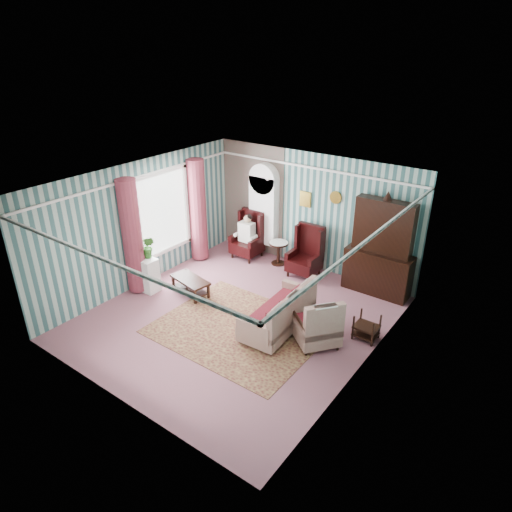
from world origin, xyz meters
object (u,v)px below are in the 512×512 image
Objects in this scene: wingback_left at (247,235)px; coffee_table at (191,286)px; round_side_table at (278,253)px; nest_table at (367,327)px; wingback_right at (305,252)px; floral_armchair at (317,323)px; dresser_hutch at (381,245)px; bookcase at (263,215)px; seated_woman at (247,237)px; sofa at (278,309)px; plant_stand at (147,274)px.

wingback_left reaches higher than coffee_table.
round_side_table is 1.11× the size of nest_table.
wingback_right is 1.39× the size of floral_armchair.
coffee_table is at bearing 129.27° from floral_armchair.
dresser_hutch reaches higher than floral_armchair.
wingback_right is 2.81m from nest_table.
bookcase is at bearing 87.73° from coffee_table.
dresser_hutch is at bearing 107.39° from nest_table.
floral_armchair is at bearing -33.83° from seated_woman.
nest_table is at bearing -20.85° from wingback_left.
coffee_table is (-2.36, -0.04, -0.26)m from sofa.
seated_woman reaches higher than nest_table.
wingback_right reaches higher than plant_stand.
wingback_left is (-3.50, -0.27, -0.55)m from dresser_hutch.
wingback_right is at bearing -14.57° from bookcase.
sofa is 0.86m from floral_armchair.
sofa is (1.60, -2.42, 0.15)m from round_side_table.
bookcase is 1.07m from round_side_table.
plant_stand is 0.82× the size of coffee_table.
dresser_hutch is 2.11m from nest_table.
dresser_hutch reaches higher than nest_table.
dresser_hutch is at bearing 2.64° from round_side_table.
round_side_table is at bearing 72.89° from coffee_table.
floral_armchair reaches higher than nest_table.
round_side_table is 0.67× the size of floral_armchair.
seated_woman is 4.37m from nest_table.
seated_woman is 1.97× the size of round_side_table.
nest_table is (3.82, -1.94, -0.85)m from bookcase.
floral_armchair is at bearing -54.47° from wingback_right.
bookcase is 2.80× the size of plant_stand.
seated_woman reaches higher than plant_stand.
wingback_right is 2.31× the size of nest_table.
dresser_hutch is 2.43× the size of coffee_table.
dresser_hutch is 1.29× the size of sofa.
dresser_hutch reaches higher than bookcase.
seated_woman is (0.00, 0.00, -0.04)m from wingback_left.
bookcase reaches higher than seated_woman.
wingback_left is 0.97m from round_side_table.
seated_woman is 0.64× the size of sofa.
dresser_hutch is 1.89× the size of wingback_left.
bookcase is 1.63m from wingback_right.
bookcase reaches higher than plant_stand.
coffee_table is (-3.93, -0.76, -0.07)m from nest_table.
bookcase is 4.37m from nest_table.
seated_woman is at bearing 159.15° from nest_table.
sofa is (3.30, 0.48, 0.05)m from plant_stand.
bookcase is at bearing 71.51° from plant_stand.
sofa reaches higher than round_side_table.
round_side_table is at bearing 169.99° from wingback_right.
wingback_left is 2.87m from plant_stand.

